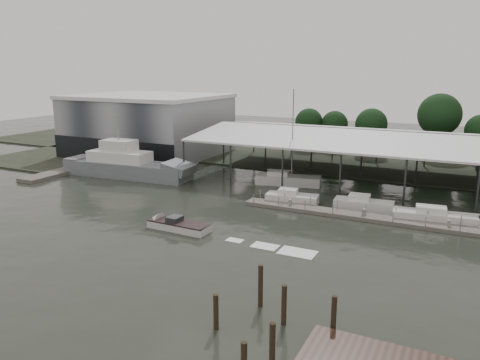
% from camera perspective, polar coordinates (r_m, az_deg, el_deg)
% --- Properties ---
extents(ground, '(200.00, 200.00, 0.00)m').
position_cam_1_polar(ground, '(45.70, -5.44, -5.79)').
color(ground, '#272C24').
rests_on(ground, ground).
extents(land_strip_far, '(140.00, 30.00, 0.30)m').
position_cam_1_polar(land_strip_far, '(83.18, 9.95, 2.97)').
color(land_strip_far, '#32382A').
rests_on(land_strip_far, ground).
extents(land_strip_west, '(20.00, 40.00, 0.30)m').
position_cam_1_polar(land_strip_west, '(92.80, -16.82, 3.68)').
color(land_strip_west, '#32382A').
rests_on(land_strip_west, ground).
extents(storage_warehouse, '(24.50, 20.50, 10.50)m').
position_cam_1_polar(storage_warehouse, '(84.32, -11.07, 6.64)').
color(storage_warehouse, '#91959A').
rests_on(storage_warehouse, ground).
extents(covered_boat_shed, '(58.24, 24.00, 6.96)m').
position_cam_1_polar(covered_boat_shed, '(65.42, 21.00, 4.79)').
color(covered_boat_shed, white).
rests_on(covered_boat_shed, ground).
extents(trawler_dock, '(3.00, 18.00, 0.50)m').
position_cam_1_polar(trawler_dock, '(74.68, -19.53, 1.31)').
color(trawler_dock, '#66615A').
rests_on(trawler_dock, ground).
extents(floating_dock, '(28.00, 2.00, 1.40)m').
position_cam_1_polar(floating_dock, '(49.50, 15.96, -4.49)').
color(floating_dock, '#66615A').
rests_on(floating_dock, ground).
extents(grey_trawler, '(19.83, 5.93, 8.84)m').
position_cam_1_polar(grey_trawler, '(67.98, -13.53, 1.71)').
color(grey_trawler, slate).
rests_on(grey_trawler, ground).
extents(white_sailboat, '(8.79, 4.33, 12.68)m').
position_cam_1_polar(white_sailboat, '(62.08, 5.76, 0.04)').
color(white_sailboat, silver).
rests_on(white_sailboat, ground).
extents(speedboat_underway, '(17.87, 2.76, 2.00)m').
position_cam_1_polar(speedboat_underway, '(45.51, -8.04, -5.43)').
color(speedboat_underway, silver).
rests_on(speedboat_underway, ground).
extents(moored_cruiser_0, '(6.13, 3.02, 1.70)m').
position_cam_1_polar(moored_cruiser_0, '(53.63, 6.30, -2.19)').
color(moored_cruiser_0, silver).
rests_on(moored_cruiser_0, ground).
extents(moored_cruiser_1, '(6.41, 2.63, 1.70)m').
position_cam_1_polar(moored_cruiser_1, '(52.67, 14.77, -2.86)').
color(moored_cruiser_1, silver).
rests_on(moored_cruiser_1, ground).
extents(moored_cruiser_2, '(8.35, 3.05, 1.70)m').
position_cam_1_polar(moored_cruiser_2, '(50.58, 22.67, -4.16)').
color(moored_cruiser_2, silver).
rests_on(moored_cruiser_2, ground).
extents(mooring_pilings, '(6.57, 7.86, 3.44)m').
position_cam_1_polar(mooring_pilings, '(27.94, 3.50, -16.94)').
color(mooring_pilings, '#332719').
rests_on(mooring_pilings, ground).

